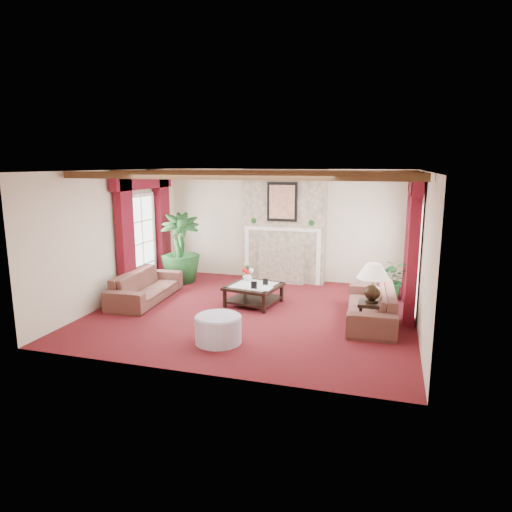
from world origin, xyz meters
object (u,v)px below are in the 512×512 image
(coffee_table, at_px, (254,295))
(potted_palm, at_px, (181,263))
(sofa_right, at_px, (371,299))
(ottoman, at_px, (218,329))
(sofa_left, at_px, (145,281))
(side_table, at_px, (371,317))

(coffee_table, bearing_deg, potted_palm, 161.21)
(sofa_right, height_order, ottoman, sofa_right)
(sofa_left, bearing_deg, sofa_right, -93.46)
(sofa_right, bearing_deg, sofa_left, -93.63)
(coffee_table, xyz_separation_m, ottoman, (0.04, -2.11, 0.02))
(sofa_right, bearing_deg, ottoman, -56.36)
(potted_palm, xyz_separation_m, ottoman, (2.26, -3.32, -0.25))
(side_table, distance_m, ottoman, 2.62)
(sofa_left, relative_size, ottoman, 2.84)
(potted_palm, bearing_deg, sofa_left, -91.73)
(coffee_table, relative_size, side_table, 1.89)
(sofa_left, height_order, sofa_right, sofa_right)
(potted_palm, height_order, coffee_table, potted_palm)
(sofa_right, bearing_deg, side_table, -0.33)
(coffee_table, bearing_deg, side_table, -10.80)
(sofa_right, height_order, coffee_table, sofa_right)
(sofa_left, height_order, side_table, sofa_left)
(sofa_left, xyz_separation_m, sofa_right, (4.59, 0.00, 0.00))
(sofa_right, relative_size, side_table, 4.10)
(sofa_right, relative_size, ottoman, 2.87)
(sofa_right, xyz_separation_m, ottoman, (-2.29, -1.75, -0.19))
(sofa_left, relative_size, sofa_right, 0.99)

